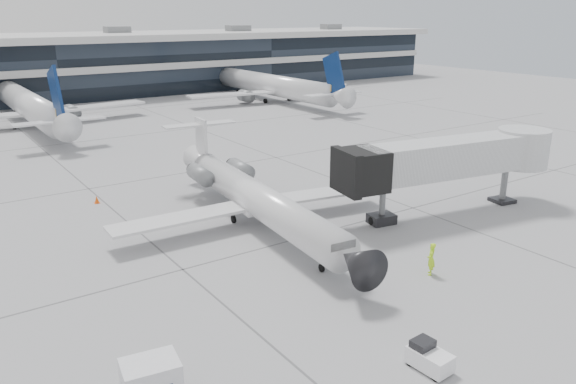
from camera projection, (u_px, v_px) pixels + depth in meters
ground at (313, 235)px, 39.65m from camera, size 220.00×220.00×0.00m
terminal at (44, 70)px, 102.47m from camera, size 170.00×22.00×10.00m
bg_jet_center at (31, 125)px, 78.49m from camera, size 32.00×40.00×9.60m
bg_jet_right at (271, 101)px, 100.08m from camera, size 32.00×40.00×9.60m
regional_jet at (255, 197)px, 41.02m from camera, size 21.46×26.79×6.18m
jet_bridge at (458, 157)px, 43.12m from camera, size 18.62×6.52×5.99m
ramp_worker at (431, 259)px, 33.34m from camera, size 0.85×0.85×1.99m
baggage_tug at (429, 357)px, 24.60m from camera, size 1.26×1.99×1.22m
traffic_cone at (97, 200)px, 46.12m from camera, size 0.54×0.54×0.62m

